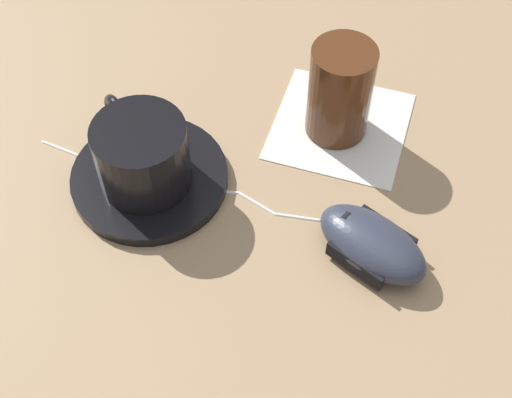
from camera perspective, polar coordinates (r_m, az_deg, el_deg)
The scene contains 7 objects.
ground_plane at distance 0.74m, azimuth 2.21°, elevation 2.79°, with size 3.00×3.00×0.00m, color #9E7F5B.
saucer at distance 0.73m, azimuth -8.50°, elevation 1.69°, with size 0.16×0.16×0.01m, color black.
coffee_cup at distance 0.70m, azimuth -9.17°, elevation 3.59°, with size 0.12×0.09×0.07m.
computer_mouse at distance 0.67m, azimuth 9.27°, elevation -3.55°, with size 0.12×0.06×0.04m.
mouse_cable at distance 0.73m, azimuth -6.47°, elevation 1.49°, with size 0.29×0.10×0.00m.
napkin_under_glass at distance 0.78m, azimuth 6.74°, elevation 5.84°, with size 0.14×0.14×0.00m, color silver.
drinking_glass at distance 0.74m, azimuth 6.73°, elevation 8.54°, with size 0.07×0.07×0.11m, color #4C2814.
Camera 1 is at (-0.27, 0.38, 0.58)m, focal length 50.00 mm.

